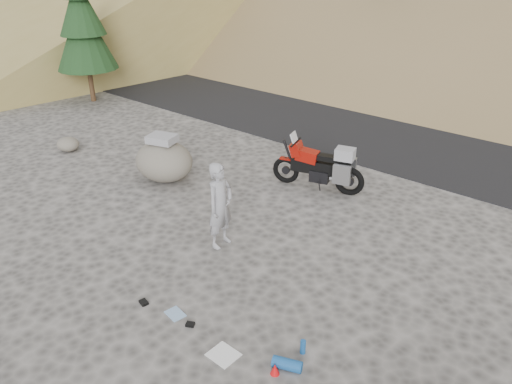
% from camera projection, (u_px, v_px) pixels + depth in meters
% --- Properties ---
extents(ground, '(140.00, 140.00, 0.00)m').
position_uv_depth(ground, '(226.00, 256.00, 9.68)').
color(ground, '#42403D').
rests_on(ground, ground).
extents(road, '(120.00, 7.00, 0.05)m').
position_uv_depth(road, '(418.00, 133.00, 15.87)').
color(road, black).
rests_on(road, ground).
extents(conifer_verge, '(2.20, 2.20, 5.04)m').
position_uv_depth(conifer_verge, '(82.00, 22.00, 17.72)').
color(conifer_verge, '#331F12').
rests_on(conifer_verge, ground).
extents(motorcycle, '(2.27, 1.03, 1.38)m').
position_uv_depth(motorcycle, '(322.00, 167.00, 12.00)').
color(motorcycle, black).
rests_on(motorcycle, ground).
extents(man, '(0.47, 0.67, 1.77)m').
position_uv_depth(man, '(222.00, 244.00, 10.05)').
color(man, gray).
rests_on(man, ground).
extents(boulder, '(1.66, 1.44, 1.19)m').
position_uv_depth(boulder, '(164.00, 160.00, 12.54)').
color(boulder, '#5C564F').
rests_on(boulder, ground).
extents(small_rock, '(0.69, 0.63, 0.40)m').
position_uv_depth(small_rock, '(68.00, 144.00, 14.42)').
color(small_rock, '#5C564F').
rests_on(small_rock, ground).
extents(gear_white_cloth, '(0.43, 0.39, 0.01)m').
position_uv_depth(gear_white_cloth, '(223.00, 355.00, 7.35)').
color(gear_white_cloth, white).
rests_on(gear_white_cloth, ground).
extents(gear_blue_mat, '(0.46, 0.31, 0.17)m').
position_uv_depth(gear_blue_mat, '(287.00, 364.00, 7.08)').
color(gear_blue_mat, '#184E90').
rests_on(gear_blue_mat, ground).
extents(gear_bottle, '(0.09, 0.09, 0.23)m').
position_uv_depth(gear_bottle, '(303.00, 347.00, 7.35)').
color(gear_bottle, '#184E90').
rests_on(gear_bottle, ground).
extents(gear_funnel, '(0.18, 0.18, 0.18)m').
position_uv_depth(gear_funnel, '(275.00, 369.00, 7.00)').
color(gear_funnel, red).
rests_on(gear_funnel, ground).
extents(gear_glove_a, '(0.18, 0.15, 0.05)m').
position_uv_depth(gear_glove_a, '(144.00, 302.00, 8.39)').
color(gear_glove_a, black).
rests_on(gear_glove_a, ground).
extents(gear_glove_b, '(0.17, 0.15, 0.05)m').
position_uv_depth(gear_glove_b, '(190.00, 324.00, 7.91)').
color(gear_glove_b, black).
rests_on(gear_glove_b, ground).
extents(gear_blue_cloth, '(0.37, 0.30, 0.01)m').
position_uv_depth(gear_blue_cloth, '(175.00, 314.00, 8.16)').
color(gear_blue_cloth, '#83A6CB').
rests_on(gear_blue_cloth, ground).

